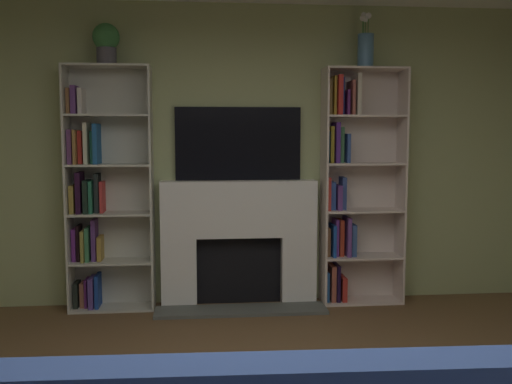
% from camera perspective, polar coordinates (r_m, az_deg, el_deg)
% --- Properties ---
extents(wall_back_accent, '(5.49, 0.06, 2.69)m').
position_cam_1_polar(wall_back_accent, '(5.19, -1.84, 3.69)').
color(wall_back_accent, tan).
rests_on(wall_back_accent, ground_plane).
extents(fireplace, '(1.49, 0.50, 1.12)m').
position_cam_1_polar(fireplace, '(5.14, -1.72, -4.83)').
color(fireplace, white).
rests_on(fireplace, ground_plane).
extents(tv, '(1.12, 0.06, 0.65)m').
position_cam_1_polar(tv, '(5.13, -1.80, 4.85)').
color(tv, black).
rests_on(tv, fireplace).
extents(bookshelf_left, '(0.73, 0.28, 2.12)m').
position_cam_1_polar(bookshelf_left, '(5.15, -15.29, -0.13)').
color(bookshelf_left, beige).
rests_on(bookshelf_left, ground_plane).
extents(bookshelf_right, '(0.73, 0.29, 2.12)m').
position_cam_1_polar(bookshelf_right, '(5.25, 9.56, 0.54)').
color(bookshelf_right, beige).
rests_on(bookshelf_right, ground_plane).
extents(potted_plant, '(0.23, 0.23, 0.35)m').
position_cam_1_polar(potted_plant, '(5.12, -14.79, 14.36)').
color(potted_plant, '#4B4851').
rests_on(potted_plant, bookshelf_left).
extents(vase_with_flowers, '(0.14, 0.14, 0.48)m').
position_cam_1_polar(vase_with_flowers, '(5.26, 10.92, 14.03)').
color(vase_with_flowers, teal).
rests_on(vase_with_flowers, bookshelf_right).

